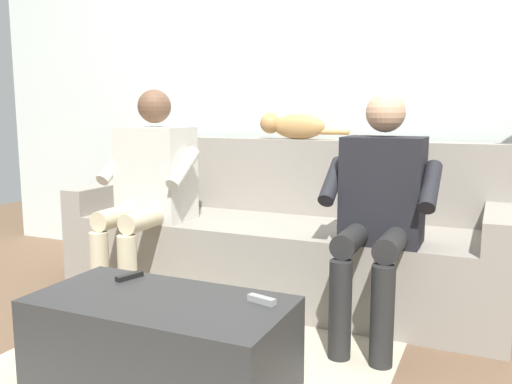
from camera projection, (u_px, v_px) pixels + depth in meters
The scene contains 10 objects.
ground_plane at pixel (222, 338), 2.56m from camera, with size 8.00×8.00×0.00m, color brown.
back_wall at pixel (308, 80), 3.47m from camera, with size 5.11×0.06×2.53m, color silver.
couch at pixel (279, 242), 3.17m from camera, with size 2.49×0.77×0.90m.
coffee_table at pixel (161, 344), 2.08m from camera, with size 0.99×0.50×0.36m.
person_left_seated at pixel (379, 202), 2.51m from camera, with size 0.52×0.57×1.15m.
person_right_seated at pixel (150, 182), 3.06m from camera, with size 0.54×0.60×1.19m.
cat_on_backrest at pixel (291, 126), 3.31m from camera, with size 0.57×0.13×0.17m.
remote_black at pixel (129, 276), 2.29m from camera, with size 0.12×0.03×0.02m, color black.
remote_gray at pixel (262, 300), 2.00m from camera, with size 0.12×0.03×0.02m, color gray.
floor_rug at pixel (185, 369), 2.25m from camera, with size 1.62×1.72×0.01m, color #B7AD93.
Camera 1 is at (-1.14, 2.75, 1.07)m, focal length 37.93 mm.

